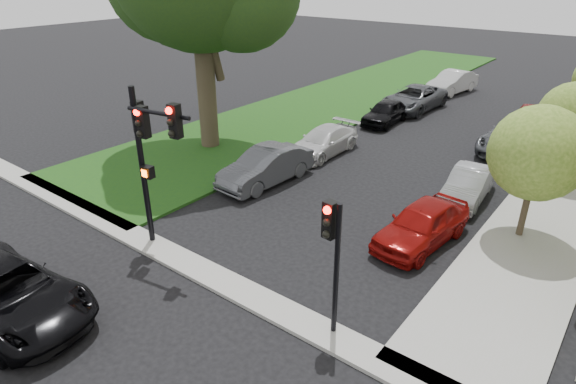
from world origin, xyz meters
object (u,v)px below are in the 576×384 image
Objects in this scene: car_parked_1 at (468,185)px; car_cross_near at (5,293)px; car_parked_5 at (266,166)px; car_parked_9 at (452,82)px; car_parked_6 at (324,141)px; traffic_signal_secondary at (333,245)px; car_parked_2 at (515,137)px; small_tree_a at (538,153)px; traffic_signal_main at (148,142)px; car_parked_7 at (386,112)px; small_tree_b at (573,116)px; car_parked_0 at (422,224)px; car_parked_8 at (414,98)px; car_parked_3 at (531,119)px.

car_cross_near is at bearing -120.93° from car_parked_1.
car_parked_9 is (0.45, 21.01, 0.02)m from car_parked_5.
car_cross_near is 15.69m from car_parked_6.
traffic_signal_secondary is 28.25m from car_parked_9.
traffic_signal_secondary is at bearing -88.50° from car_parked_2.
small_tree_a is at bearing -14.18° from car_parked_6.
car_parked_7 is (-0.47, 17.35, -3.07)m from traffic_signal_main.
small_tree_b is 1.00× the size of car_parked_0.
car_parked_8 is at bearing 109.00° from traffic_signal_secondary.
car_parked_2 reaches higher than car_parked_7.
car_parked_5 is (-0.18, 11.14, 0.00)m from car_cross_near.
traffic_signal_main is at bearing -90.77° from car_parked_7.
car_parked_5 is at bearing -89.30° from car_parked_6.
car_parked_2 is at bearing -96.67° from car_parked_3.
car_cross_near is 22.24m from car_parked_7.
traffic_signal_secondary is at bearing -108.01° from small_tree_a.
car_parked_7 is (-0.10, 22.24, -0.07)m from car_cross_near.
car_parked_7 reaches higher than car_parked_1.
traffic_signal_secondary reaches higher than car_parked_2.
car_cross_near is 12.82m from car_parked_0.
car_parked_2 is 1.21× the size of car_parked_6.
car_parked_6 is (-0.57, 10.80, -3.11)m from traffic_signal_main.
small_tree_a is 0.85× the size of car_parked_8.
car_parked_3 is 16.52m from car_parked_5.
traffic_signal_main is 17.63m from car_parked_7.
traffic_signal_main is 5.75m from car_cross_near.
car_parked_9 is at bearing -5.77° from car_cross_near.
small_tree_a reaches higher than small_tree_b.
car_parked_9 reaches higher than car_parked_3.
car_parked_8 reaches higher than car_parked_1.
small_tree_a is 21.55m from car_parked_9.
traffic_signal_secondary is at bearing -0.36° from traffic_signal_main.
small_tree_a is 1.09× the size of car_parked_3.
small_tree_b is 0.78× the size of car_parked_8.
traffic_signal_main is (-9.57, -14.69, 0.88)m from small_tree_b.
car_parked_9 is at bearing 85.50° from car_parked_7.
car_parked_3 is at bearing 54.68° from car_parked_6.
car_parked_1 is 0.81× the size of car_parked_9.
traffic_signal_secondary is 0.97× the size of car_parked_1.
traffic_signal_secondary is 0.93× the size of car_parked_7.
car_parked_3 is 12.62m from car_parked_6.
car_parked_8 is (-0.03, 26.07, 0.00)m from car_cross_near.
car_parked_2 reaches higher than car_parked_1.
traffic_signal_main is at bearing -129.58° from car_parked_1.
small_tree_b reaches higher than car_parked_1.
traffic_signal_secondary is 0.69× the size of car_cross_near.
car_parked_0 is at bearing -34.04° from car_parked_6.
traffic_signal_secondary is 10.28m from car_parked_1.
traffic_signal_secondary reaches higher than car_parked_8.
car_cross_near is 1.41× the size of car_parked_1.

